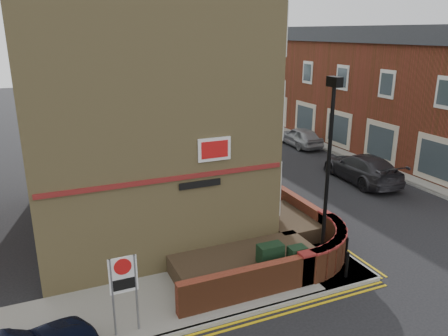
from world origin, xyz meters
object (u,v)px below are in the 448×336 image
at_px(utility_cabinet_large, 270,262).
at_px(silver_car_near, 234,150).
at_px(zone_sign, 124,281).
at_px(lamppost, 328,176).

bearing_deg(utility_cabinet_large, silver_car_near, 70.06).
distance_m(utility_cabinet_large, silver_car_near, 13.86).
bearing_deg(zone_sign, silver_car_near, 55.72).
bearing_deg(lamppost, zone_sign, -173.93).
relative_size(lamppost, zone_sign, 2.86).
bearing_deg(lamppost, utility_cabinet_large, 176.99).
height_order(lamppost, zone_sign, lamppost).
bearing_deg(zone_sign, lamppost, 6.07).
distance_m(zone_sign, silver_car_near, 16.77).
distance_m(lamppost, zone_sign, 6.85).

